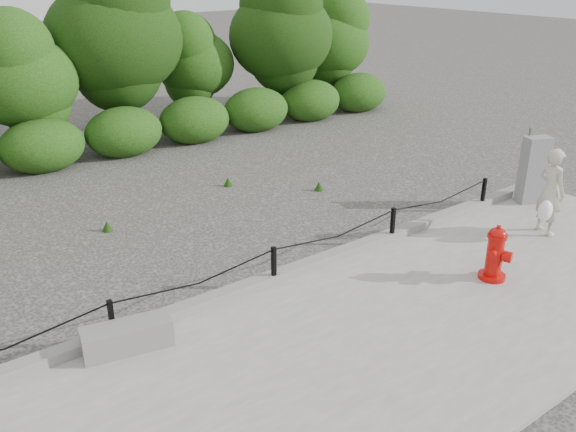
% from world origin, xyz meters
% --- Properties ---
extents(ground, '(90.00, 90.00, 0.00)m').
position_xyz_m(ground, '(0.00, 0.00, 0.00)').
color(ground, '#2D2B28').
rests_on(ground, ground).
extents(sidewalk, '(14.00, 4.00, 0.08)m').
position_xyz_m(sidewalk, '(0.00, -2.00, 0.04)').
color(sidewalk, gray).
rests_on(sidewalk, ground).
extents(curb, '(14.00, 0.22, 0.14)m').
position_xyz_m(curb, '(0.00, 0.05, 0.15)').
color(curb, slate).
rests_on(curb, sidewalk).
extents(chain_barrier, '(10.06, 0.06, 0.60)m').
position_xyz_m(chain_barrier, '(0.00, 0.00, 0.46)').
color(chain_barrier, black).
rests_on(chain_barrier, sidewalk).
extents(treeline, '(20.16, 3.76, 4.83)m').
position_xyz_m(treeline, '(-0.09, 8.96, 2.55)').
color(treeline, black).
rests_on(treeline, ground).
extents(fire_hydrant, '(0.53, 0.53, 0.87)m').
position_xyz_m(fire_hydrant, '(2.74, -1.87, 0.50)').
color(fire_hydrant, '#B70A06').
rests_on(fire_hydrant, sidewalk).
extents(pedestrian, '(0.74, 0.64, 1.54)m').
position_xyz_m(pedestrian, '(4.88, -1.40, 0.84)').
color(pedestrian, '#B7B39C').
rests_on(pedestrian, sidewalk).
extents(concrete_block, '(1.14, 0.60, 0.35)m').
position_xyz_m(concrete_block, '(-2.42, -0.25, 0.25)').
color(concrete_block, slate).
rests_on(concrete_block, sidewalk).
extents(utility_cabinet, '(0.58, 0.46, 1.46)m').
position_xyz_m(utility_cabinet, '(6.00, -0.37, 0.75)').
color(utility_cabinet, gray).
rests_on(utility_cabinet, sidewalk).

